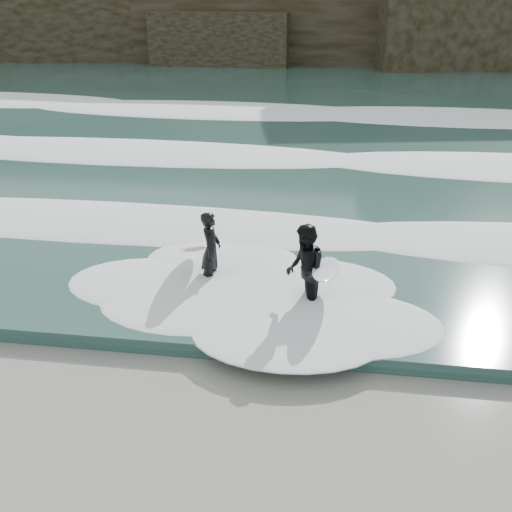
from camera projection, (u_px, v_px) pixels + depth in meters
The scene contains 7 objects.
ground at pixel (191, 483), 8.68m from camera, with size 120.00×120.00×0.00m, color #876A4F.
sea at pixel (319, 99), 34.89m from camera, with size 90.00×52.00×0.30m, color #274741.
foam_near at pixel (274, 223), 16.67m from camera, with size 60.00×3.20×0.20m, color white.
foam_mid at pixel (298, 155), 23.01m from camera, with size 60.00×4.00×0.24m, color white.
foam_far at pixel (314, 107), 31.15m from camera, with size 60.00×4.80×0.30m, color white.
surfer_left at pixel (207, 250), 13.83m from camera, with size 1.06×2.09×1.74m.
surfer_right at pixel (307, 270), 12.68m from camera, with size 1.18×2.01×1.89m.
Camera 1 is at (1.88, -6.51, 6.29)m, focal length 45.00 mm.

